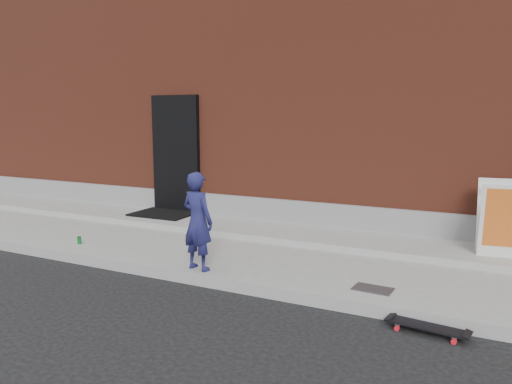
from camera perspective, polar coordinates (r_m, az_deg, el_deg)
The scene contains 10 objects.
ground at distance 6.38m, azimuth -5.28°, elevation -10.90°, with size 80.00×80.00×0.00m, color black.
sidewalk at distance 7.61m, azimuth 0.74°, elevation -7.00°, with size 20.00×3.00×0.15m, color slate.
apron at distance 8.37m, azimuth 3.45°, elevation -4.66°, with size 20.00×1.20×0.10m, color gray.
building at distance 12.50m, azimuth 12.05°, elevation 10.24°, with size 20.00×8.10×5.00m.
child at distance 6.48m, azimuth -6.69°, elevation -3.33°, with size 0.47×0.31×1.29m, color #1C1D4E.
skateboard at distance 5.38m, azimuth 18.97°, elevation -14.40°, with size 0.81×0.29×0.09m.
pizza_sign at distance 7.52m, azimuth 26.44°, elevation -2.68°, with size 0.71×0.81×1.04m.
soda_can at distance 8.30m, azimuth -19.54°, elevation -5.22°, with size 0.06×0.06×0.12m, color #1A8332.
doormat at distance 9.78m, azimuth -10.43°, elevation -2.42°, with size 1.14×0.92×0.03m, color black.
utility_plate at distance 6.03m, azimuth 13.20°, elevation -10.74°, with size 0.44×0.28×0.01m, color #4D4C50.
Camera 1 is at (3.21, -5.08, 2.15)m, focal length 35.00 mm.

